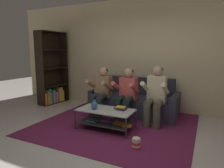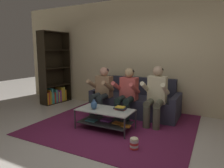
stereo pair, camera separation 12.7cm
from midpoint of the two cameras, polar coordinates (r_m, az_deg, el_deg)
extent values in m
plane|color=beige|center=(3.40, -3.10, -17.35)|extent=(16.80, 16.80, 0.00)
cube|color=beige|center=(5.33, 9.72, 8.28)|extent=(8.40, 0.12, 2.90)
cube|color=#323345|center=(4.97, 5.43, -6.01)|extent=(1.84, 0.88, 0.45)
cube|color=#2A2B3A|center=(5.20, 6.84, -0.41)|extent=(1.84, 0.18, 0.43)
cube|color=#323345|center=(5.36, -4.51, -4.21)|extent=(0.13, 0.88, 0.57)
cube|color=#323345|center=(4.72, 16.81, -6.44)|extent=(0.13, 0.88, 0.57)
cylinder|color=#272F32|center=(4.64, -6.59, -7.13)|extent=(0.14, 0.14, 0.45)
cylinder|color=#272F32|center=(4.54, -4.44, -7.46)|extent=(0.14, 0.14, 0.45)
cylinder|color=#272F32|center=(4.72, -5.49, -3.50)|extent=(0.14, 0.42, 0.14)
cylinder|color=#272F32|center=(4.62, -3.37, -3.74)|extent=(0.14, 0.42, 0.14)
cube|color=#9A7655|center=(4.81, -3.23, -0.69)|extent=(0.38, 0.22, 0.50)
cylinder|color=#9A7655|center=(4.75, -6.43, -0.24)|extent=(0.09, 0.49, 0.31)
cylinder|color=#9A7655|center=(4.55, -2.08, -0.60)|extent=(0.09, 0.49, 0.31)
sphere|color=tan|center=(4.76, -3.26, 3.56)|extent=(0.21, 0.21, 0.21)
ellipsoid|color=black|center=(4.77, -3.15, 3.89)|extent=(0.21, 0.21, 0.13)
cylinder|color=#1C2927|center=(4.34, 0.72, -8.21)|extent=(0.14, 0.14, 0.45)
cylinder|color=#1C2927|center=(4.26, 3.18, -8.55)|extent=(0.14, 0.14, 0.45)
cylinder|color=#1C2927|center=(4.43, 1.70, -4.31)|extent=(0.14, 0.42, 0.14)
cylinder|color=#1C2927|center=(4.35, 4.12, -4.56)|extent=(0.14, 0.42, 0.14)
cube|color=#C7514D|center=(4.53, 3.94, -1.28)|extent=(0.38, 0.22, 0.51)
cylinder|color=#C7514D|center=(4.44, 0.65, -0.81)|extent=(0.09, 0.49, 0.31)
cylinder|color=#C7514D|center=(4.29, 5.58, -1.21)|extent=(0.09, 0.49, 0.31)
sphere|color=tan|center=(4.48, 3.99, 3.23)|extent=(0.21, 0.21, 0.21)
ellipsoid|color=black|center=(4.50, 4.09, 3.59)|extent=(0.21, 0.21, 0.13)
cylinder|color=#535441|center=(4.12, 8.99, -9.27)|extent=(0.14, 0.14, 0.45)
cylinder|color=#535441|center=(4.07, 11.72, -9.58)|extent=(0.14, 0.14, 0.45)
cylinder|color=#535441|center=(4.21, 9.79, -5.13)|extent=(0.14, 0.42, 0.14)
cylinder|color=#535441|center=(4.17, 12.44, -5.38)|extent=(0.14, 0.42, 0.14)
cube|color=beige|center=(4.33, 11.91, -1.49)|extent=(0.38, 0.22, 0.57)
cylinder|color=beige|center=(4.21, 8.65, -0.92)|extent=(0.09, 0.49, 0.31)
cylinder|color=beige|center=(4.11, 14.08, -1.33)|extent=(0.09, 0.49, 0.31)
sphere|color=tan|center=(4.28, 12.08, 3.67)|extent=(0.21, 0.21, 0.21)
ellipsoid|color=black|center=(4.30, 12.15, 4.04)|extent=(0.21, 0.21, 0.13)
cube|color=#B8C3BB|center=(3.95, -2.74, -7.42)|extent=(1.10, 0.57, 0.02)
cube|color=#303536|center=(4.03, -2.71, -10.85)|extent=(1.02, 0.52, 0.02)
cylinder|color=#312F34|center=(4.07, -11.36, -9.92)|extent=(0.03, 0.03, 0.40)
cylinder|color=#312F34|center=(3.56, 2.97, -12.57)|extent=(0.03, 0.03, 0.40)
cylinder|color=#312F34|center=(4.49, -7.16, -7.98)|extent=(0.03, 0.03, 0.40)
cylinder|color=#312F34|center=(4.04, 6.00, -9.95)|extent=(0.03, 0.03, 0.40)
cube|color=teal|center=(4.09, -6.75, -10.32)|extent=(0.23, 0.16, 0.02)
cube|color=purple|center=(4.07, -2.41, -10.31)|extent=(0.21, 0.17, 0.03)
cube|color=orange|center=(3.92, 0.96, -11.11)|extent=(0.20, 0.16, 0.02)
cube|color=orange|center=(3.78, 3.27, -11.87)|extent=(0.17, 0.12, 0.03)
cube|color=#651D43|center=(4.45, 1.27, -10.72)|extent=(3.12, 3.18, 0.01)
cube|color=#6F475D|center=(4.45, 1.27, -10.70)|extent=(1.72, 1.75, 0.00)
ellipsoid|color=#355A8D|center=(3.95, -5.98, -6.03)|extent=(0.13, 0.13, 0.17)
cylinder|color=#355A8D|center=(3.93, -6.00, -4.84)|extent=(0.06, 0.06, 0.04)
cube|color=red|center=(3.95, 1.63, -7.15)|extent=(0.22, 0.17, 0.02)
cube|color=#252732|center=(3.93, 1.53, -6.92)|extent=(0.24, 0.18, 0.02)
cube|color=gold|center=(3.93, 1.59, -6.59)|extent=(0.17, 0.13, 0.02)
cube|color=black|center=(5.91, -20.59, 4.02)|extent=(0.34, 0.07, 2.10)
cube|color=black|center=(6.48, -14.12, 4.72)|extent=(0.34, 0.07, 2.10)
cube|color=black|center=(6.31, -18.15, 4.43)|extent=(0.14, 0.92, 2.10)
cube|color=black|center=(6.35, -16.77, -5.00)|extent=(0.46, 0.92, 0.02)
cube|color=black|center=(6.24, -16.99, -0.41)|extent=(0.46, 0.92, 0.02)
cube|color=black|center=(6.18, -17.21, 4.39)|extent=(0.46, 0.92, 0.02)
cube|color=black|center=(6.17, -17.44, 9.26)|extent=(0.46, 0.92, 0.02)
cube|color=black|center=(6.19, -17.68, 14.02)|extent=(0.46, 0.92, 0.02)
cube|color=orange|center=(6.05, -19.73, -4.07)|extent=(0.29, 0.09, 0.34)
cube|color=red|center=(6.07, -19.31, -3.93)|extent=(0.26, 0.06, 0.36)
cube|color=orange|center=(6.08, -18.97, -3.66)|extent=(0.24, 0.06, 0.41)
cube|color=gold|center=(6.13, -18.79, -3.82)|extent=(0.28, 0.06, 0.35)
cube|color=teal|center=(6.14, -18.47, -3.30)|extent=(0.28, 0.08, 0.45)
cube|color=teal|center=(6.17, -18.10, -3.83)|extent=(0.26, 0.06, 0.32)
cube|color=red|center=(6.21, -17.78, -3.78)|extent=(0.28, 0.08, 0.31)
cube|color=teal|center=(6.25, -17.50, -3.33)|extent=(0.31, 0.09, 0.39)
cube|color=purple|center=(6.26, -17.03, -3.38)|extent=(0.27, 0.06, 0.37)
cube|color=#ACA847|center=(6.31, -16.85, -3.52)|extent=(0.32, 0.08, 0.31)
cube|color=#8A3392|center=(6.32, -16.30, -3.32)|extent=(0.26, 0.09, 0.35)
cube|color=gold|center=(6.36, -16.08, -2.84)|extent=(0.30, 0.07, 0.43)
cube|color=gold|center=(6.39, -15.83, -2.92)|extent=(0.31, 0.07, 0.40)
cube|color=gold|center=(6.41, -15.42, -2.74)|extent=(0.28, 0.09, 0.43)
cube|color=orange|center=(6.46, -15.03, -3.08)|extent=(0.29, 0.08, 0.33)
cylinder|color=red|center=(3.33, 5.80, -17.63)|extent=(0.14, 0.14, 0.04)
cylinder|color=white|center=(3.31, 5.81, -17.03)|extent=(0.14, 0.14, 0.04)
cylinder|color=red|center=(3.30, 5.82, -16.42)|extent=(0.14, 0.14, 0.04)
cylinder|color=white|center=(3.28, 5.83, -15.81)|extent=(0.14, 0.14, 0.04)
ellipsoid|color=beige|center=(3.26, 5.84, -15.23)|extent=(0.13, 0.13, 0.05)
camera|label=1|loc=(0.06, -90.87, -0.14)|focal=32.00mm
camera|label=2|loc=(0.06, 89.13, 0.14)|focal=32.00mm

